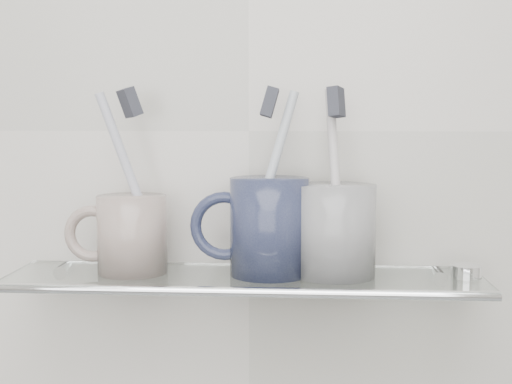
# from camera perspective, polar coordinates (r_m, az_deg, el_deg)

# --- Properties ---
(wall_back) EXTENTS (2.50, 0.00, 2.50)m
(wall_back) POSITION_cam_1_polar(r_m,az_deg,el_deg) (0.80, -0.59, 4.89)
(wall_back) COLOR beige
(wall_back) RESTS_ON ground
(shelf_glass) EXTENTS (0.50, 0.12, 0.01)m
(shelf_glass) POSITION_cam_1_polar(r_m,az_deg,el_deg) (0.76, -0.94, -6.97)
(shelf_glass) COLOR silver
(shelf_glass) RESTS_ON wall_back
(shelf_rail) EXTENTS (0.50, 0.01, 0.01)m
(shelf_rail) POSITION_cam_1_polar(r_m,az_deg,el_deg) (0.70, -1.33, -8.00)
(shelf_rail) COLOR silver
(shelf_rail) RESTS_ON shelf_glass
(bracket_left) EXTENTS (0.02, 0.03, 0.02)m
(bracket_left) POSITION_cam_1_polar(r_m,az_deg,el_deg) (0.85, -15.07, -6.52)
(bracket_left) COLOR silver
(bracket_left) RESTS_ON wall_back
(bracket_right) EXTENTS (0.02, 0.03, 0.02)m
(bracket_right) POSITION_cam_1_polar(r_m,az_deg,el_deg) (0.82, 14.34, -6.99)
(bracket_right) COLOR silver
(bracket_right) RESTS_ON wall_back
(mug_left) EXTENTS (0.07, 0.07, 0.08)m
(mug_left) POSITION_cam_1_polar(r_m,az_deg,el_deg) (0.77, -9.88, -3.35)
(mug_left) COLOR silver
(mug_left) RESTS_ON shelf_glass
(mug_left_handle) EXTENTS (0.06, 0.01, 0.06)m
(mug_left_handle) POSITION_cam_1_polar(r_m,az_deg,el_deg) (0.78, -12.95, -3.28)
(mug_left_handle) COLOR silver
(mug_left_handle) RESTS_ON mug_left
(toothbrush_left) EXTENTS (0.07, 0.04, 0.18)m
(toothbrush_left) POSITION_cam_1_polar(r_m,az_deg,el_deg) (0.76, -9.96, 1.06)
(toothbrush_left) COLOR silver
(toothbrush_left) RESTS_ON mug_left
(bristles_left) EXTENTS (0.03, 0.03, 0.03)m
(bristles_left) POSITION_cam_1_polar(r_m,az_deg,el_deg) (0.76, -10.07, 7.07)
(bristles_left) COLOR #2D2E37
(bristles_left) RESTS_ON toothbrush_left
(mug_center) EXTENTS (0.08, 0.08, 0.10)m
(mug_center) POSITION_cam_1_polar(r_m,az_deg,el_deg) (0.75, 1.08, -2.79)
(mug_center) COLOR #1A1D39
(mug_center) RESTS_ON shelf_glass
(mug_center_handle) EXTENTS (0.07, 0.01, 0.07)m
(mug_center_handle) POSITION_cam_1_polar(r_m,az_deg,el_deg) (0.75, -2.54, -2.75)
(mug_center_handle) COLOR #1A1D39
(mug_center_handle) RESTS_ON mug_center
(toothbrush_center) EXTENTS (0.06, 0.03, 0.19)m
(toothbrush_center) POSITION_cam_1_polar(r_m,az_deg,el_deg) (0.74, 1.08, 1.01)
(toothbrush_center) COLOR silver
(toothbrush_center) RESTS_ON mug_center
(bristles_center) EXTENTS (0.02, 0.02, 0.03)m
(bristles_center) POSITION_cam_1_polar(r_m,az_deg,el_deg) (0.74, 1.10, 7.19)
(bristles_center) COLOR #2D2E37
(bristles_center) RESTS_ON toothbrush_center
(mug_right) EXTENTS (0.10, 0.10, 0.10)m
(mug_right) POSITION_cam_1_polar(r_m,az_deg,el_deg) (0.75, 6.32, -3.07)
(mug_right) COLOR silver
(mug_right) RESTS_ON shelf_glass
(mug_right_handle) EXTENTS (0.07, 0.01, 0.07)m
(mug_right_handle) POSITION_cam_1_polar(r_m,az_deg,el_deg) (0.75, 2.58, -3.05)
(mug_right_handle) COLOR silver
(mug_right_handle) RESTS_ON mug_right
(toothbrush_right) EXTENTS (0.03, 0.04, 0.19)m
(toothbrush_right) POSITION_cam_1_polar(r_m,az_deg,el_deg) (0.74, 6.36, 0.97)
(toothbrush_right) COLOR beige
(toothbrush_right) RESTS_ON mug_right
(bristles_right) EXTENTS (0.02, 0.03, 0.03)m
(bristles_right) POSITION_cam_1_polar(r_m,az_deg,el_deg) (0.74, 6.44, 7.16)
(bristles_right) COLOR #2D2E37
(bristles_right) RESTS_ON toothbrush_right
(chrome_cap) EXTENTS (0.03, 0.03, 0.01)m
(chrome_cap) POSITION_cam_1_polar(r_m,az_deg,el_deg) (0.77, 16.47, -6.10)
(chrome_cap) COLOR silver
(chrome_cap) RESTS_ON shelf_glass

